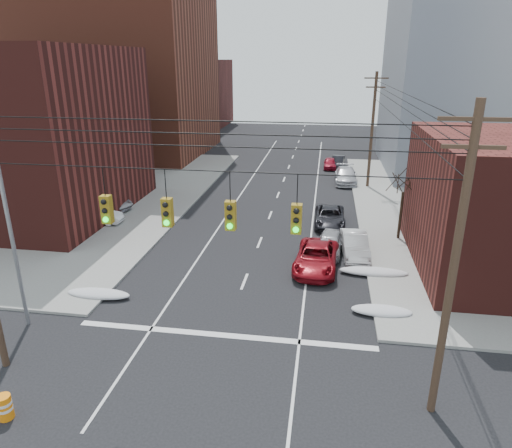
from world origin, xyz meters
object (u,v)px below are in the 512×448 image
(parked_car_e, at_px, (330,163))
(lot_car_b, at_px, (107,202))
(parked_car_d, at_px, (346,176))
(construction_barrel, at_px, (5,407))
(parked_car_f, at_px, (338,161))
(lot_car_c, at_px, (88,193))
(parked_car_a, at_px, (330,243))
(parked_car_b, at_px, (355,245))
(parked_car_c, at_px, (330,217))
(lot_car_a, at_px, (98,215))
(lot_car_d, at_px, (96,185))
(red_pickup, at_px, (316,257))

(parked_car_e, height_order, lot_car_b, lot_car_b)
(parked_car_d, bearing_deg, construction_barrel, -110.55)
(parked_car_f, height_order, lot_car_c, lot_car_c)
(parked_car_a, bearing_deg, parked_car_e, 96.79)
(lot_car_c, bearing_deg, parked_car_a, -130.26)
(lot_car_c, bearing_deg, parked_car_e, -70.53)
(parked_car_f, relative_size, lot_car_c, 0.74)
(parked_car_e, bearing_deg, construction_barrel, -105.22)
(parked_car_b, relative_size, parked_car_e, 1.24)
(lot_car_c, distance_m, construction_barrel, 26.56)
(parked_car_a, height_order, lot_car_b, parked_car_a)
(parked_car_b, xyz_separation_m, lot_car_c, (-22.79, 8.13, 0.18))
(parked_car_b, height_order, parked_car_d, parked_car_d)
(parked_car_c, xyz_separation_m, lot_car_a, (-17.59, -2.59, 0.09))
(parked_car_f, bearing_deg, parked_car_b, -81.22)
(parked_car_f, bearing_deg, parked_car_c, -85.26)
(parked_car_a, xyz_separation_m, parked_car_e, (0.00, 25.15, -0.09))
(parked_car_c, relative_size, parked_car_d, 0.92)
(parked_car_d, relative_size, lot_car_d, 1.17)
(parked_car_e, xyz_separation_m, lot_car_a, (-17.59, -22.26, 0.16))
(parked_car_a, distance_m, construction_barrel, 20.05)
(lot_car_b, xyz_separation_m, lot_car_c, (-2.72, 1.79, 0.14))
(parked_car_c, bearing_deg, parked_car_d, 82.61)
(lot_car_a, xyz_separation_m, lot_car_c, (-3.60, 5.19, 0.14))
(red_pickup, xyz_separation_m, parked_car_a, (0.79, 2.48, -0.04))
(parked_car_a, bearing_deg, lot_car_b, 167.98)
(parked_car_d, bearing_deg, lot_car_b, -148.80)
(lot_car_b, bearing_deg, parked_car_b, -91.65)
(parked_car_f, distance_m, lot_car_a, 29.73)
(parked_car_e, distance_m, lot_car_a, 28.37)
(parked_car_e, distance_m, construction_barrel, 43.21)
(parked_car_b, height_order, parked_car_e, parked_car_b)
(red_pickup, height_order, parked_car_b, red_pickup)
(parked_car_c, relative_size, parked_car_f, 1.27)
(lot_car_b, bearing_deg, lot_car_c, 72.56)
(lot_car_b, bearing_deg, lot_car_a, -149.69)
(lot_car_b, height_order, lot_car_d, lot_car_d)
(parked_car_a, bearing_deg, parked_car_f, 94.76)
(parked_car_d, relative_size, construction_barrel, 5.72)
(parked_car_f, distance_m, lot_car_b, 27.75)
(parked_car_d, distance_m, lot_car_d, 24.59)
(parked_car_b, xyz_separation_m, parked_car_c, (-1.60, 5.54, -0.05))
(lot_car_d, bearing_deg, parked_car_e, -62.01)
(parked_car_c, xyz_separation_m, construction_barrel, (-11.30, -22.04, -0.20))
(parked_car_c, xyz_separation_m, lot_car_b, (-18.47, 0.81, 0.09))
(parked_car_b, bearing_deg, parked_car_d, 86.23)
(parked_car_d, relative_size, lot_car_b, 1.20)
(red_pickup, relative_size, parked_car_b, 1.20)
(lot_car_a, bearing_deg, parked_car_b, -98.61)
(parked_car_a, height_order, parked_car_f, parked_car_a)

